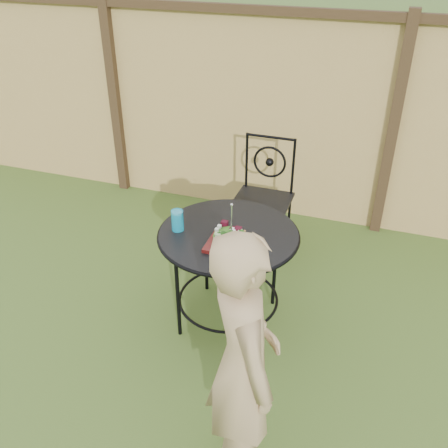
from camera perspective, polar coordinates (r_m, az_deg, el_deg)
name	(u,v)px	position (r m, az deg, el deg)	size (l,w,h in m)	color
ground	(142,359)	(3.41, -9.35, -14.95)	(60.00, 60.00, 0.00)	#254115
fence	(244,113)	(4.64, 2.32, 12.57)	(8.00, 0.12, 1.90)	tan
patio_table	(228,250)	(3.28, 0.51, -3.03)	(0.92, 0.92, 0.72)	black
patio_chair	(264,193)	(4.16, 4.57, 3.53)	(0.46, 0.46, 0.95)	black
diner	(243,364)	(2.37, 2.22, -15.65)	(0.52, 0.34, 1.42)	#9F835B
salad_plate	(230,244)	(3.08, 0.67, -2.26)	(0.27, 0.27, 0.02)	#4A0A13
salad	(230,237)	(3.05, 0.67, -1.44)	(0.21, 0.21, 0.08)	#235614
fork	(232,219)	(2.98, 0.87, 0.63)	(0.01, 0.01, 0.18)	silver
drinking_glass	(177,220)	(3.22, -5.34, 0.42)	(0.08, 0.08, 0.14)	#0E85A7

